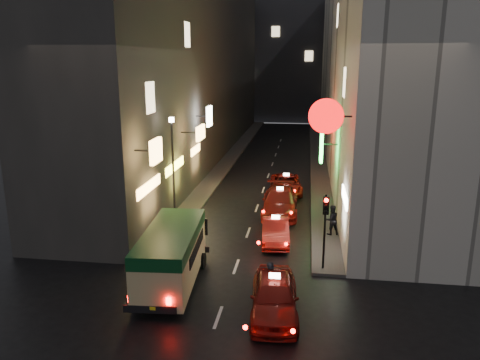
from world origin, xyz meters
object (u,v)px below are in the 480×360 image
at_px(pedestrian_crossing, 271,279).
at_px(minibus, 171,251).
at_px(taxi_near, 274,293).
at_px(lamp_post, 173,165).
at_px(traffic_light, 325,216).

bearing_deg(pedestrian_crossing, minibus, 94.43).
relative_size(minibus, pedestrian_crossing, 3.23).
relative_size(taxi_near, lamp_post, 0.91).
height_order(taxi_near, traffic_light, traffic_light).
distance_m(taxi_near, pedestrian_crossing, 1.09).
relative_size(minibus, traffic_light, 1.72).
height_order(taxi_near, lamp_post, lamp_post).
distance_m(taxi_near, traffic_light, 4.75).
xyz_separation_m(taxi_near, traffic_light, (1.94, 3.94, 1.81)).
distance_m(minibus, taxi_near, 4.84).
bearing_deg(lamp_post, pedestrian_crossing, -50.71).
distance_m(minibus, pedestrian_crossing, 4.37).
xyz_separation_m(taxi_near, lamp_post, (-6.26, 8.47, 2.85)).
height_order(minibus, traffic_light, traffic_light).
xyz_separation_m(minibus, lamp_post, (-1.79, 6.74, 2.13)).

